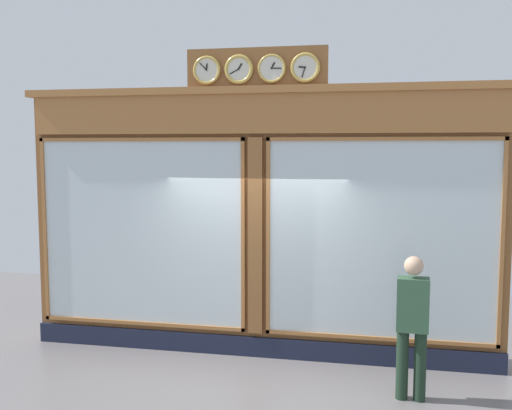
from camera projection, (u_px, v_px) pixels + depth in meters
shop_facade at (258, 221)px, 8.11m from camera, size 6.76×0.42×4.25m
pedestrian at (412, 321)px, 6.68m from camera, size 0.37×0.24×1.69m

